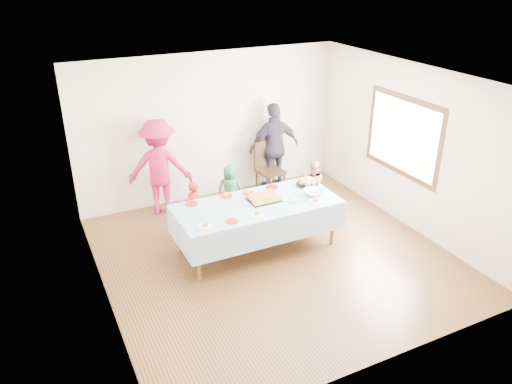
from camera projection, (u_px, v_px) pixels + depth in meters
ground at (274, 255)px, 7.67m from camera, size 5.00×5.00×0.00m
room_walls at (279, 146)px, 6.94m from camera, size 5.04×5.04×2.72m
party_table at (257, 207)px, 7.56m from camera, size 2.50×1.10×0.78m
birthday_cake at (264, 198)px, 7.63m from camera, size 0.48×0.37×0.08m
rolls_tray at (307, 182)px, 8.13m from camera, size 0.37×0.37×0.11m
punch_bowl at (314, 193)px, 7.80m from camera, size 0.32×0.32×0.08m
party_hat at (305, 177)px, 8.26m from camera, size 0.09×0.09×0.16m
fork_pile at (295, 200)px, 7.57m from camera, size 0.24×0.18×0.07m
plate_red_far_a at (191, 204)px, 7.52m from camera, size 0.20×0.20×0.01m
plate_red_far_b at (226, 196)px, 7.77m from camera, size 0.20×0.20×0.01m
plate_red_far_c at (248, 193)px, 7.86m from camera, size 0.17×0.17×0.01m
plate_red_far_d at (272, 187)px, 8.07m from camera, size 0.20×0.20×0.01m
plate_red_near at (232, 221)px, 7.02m from camera, size 0.18×0.18×0.01m
plate_white_left at (205, 226)px, 6.89m from camera, size 0.22×0.22×0.01m
plate_white_mid at (257, 215)px, 7.19m from camera, size 0.20×0.20×0.01m
plate_white_right at (316, 201)px, 7.59m from camera, size 0.22×0.22×0.01m
dining_chair at (268, 165)px, 9.49m from camera, size 0.49×0.49×1.03m
toddler_left at (193, 208)px, 8.07m from camera, size 0.41×0.35×0.94m
toddler_mid at (230, 189)px, 8.81m from camera, size 0.50×0.41×0.89m
toddler_right at (312, 185)px, 8.91m from camera, size 0.54×0.48×0.93m
adult_left at (160, 167)px, 8.65m from camera, size 1.26×0.98×1.71m
adult_right at (274, 147)px, 9.55m from camera, size 1.03×0.46×1.73m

